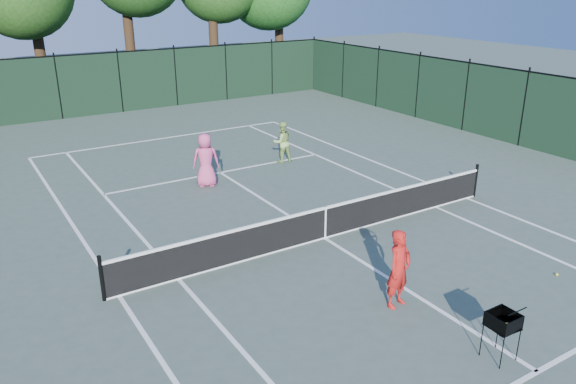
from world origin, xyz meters
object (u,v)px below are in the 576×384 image
coach (399,269)px  ball_hopper (503,321)px  loose_ball_near_cart (557,275)px  player_pink (206,160)px  player_green (282,142)px

coach → ball_hopper: (0.35, -2.31, -0.08)m
ball_hopper → loose_ball_near_cart: 3.94m
player_pink → player_green: bearing=-141.7°
player_green → ball_hopper: 12.39m
player_pink → loose_ball_near_cart: bearing=137.5°
coach → loose_ball_near_cart: coach is taller
player_green → ball_hopper: (-2.80, -12.07, 0.01)m
coach → loose_ball_near_cart: size_ratio=25.18×
player_green → ball_hopper: size_ratio=1.66×
coach → loose_ball_near_cart: (4.00, -1.06, -0.82)m
coach → ball_hopper: coach is taller
player_pink → ball_hopper: 11.19m
player_green → ball_hopper: bearing=83.5°
loose_ball_near_cart → player_green: bearing=94.5°
player_green → player_pink: bearing=21.1°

